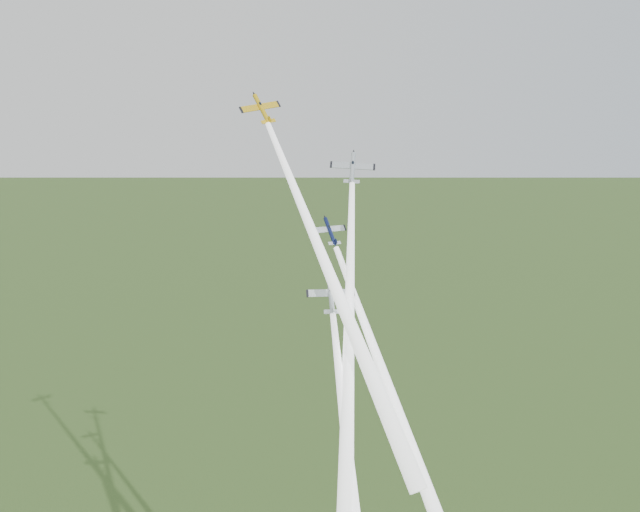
{
  "coord_description": "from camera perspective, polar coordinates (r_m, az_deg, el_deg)",
  "views": [
    {
      "loc": [
        -28.38,
        -131.74,
        120.57
      ],
      "look_at": [
        0.0,
        -6.0,
        92.0
      ],
      "focal_mm": 45.0,
      "sensor_mm": 36.0,
      "label": 1
    }
  ],
  "objects": [
    {
      "name": "plane_yellow",
      "position": [
        138.74,
        -4.17,
        10.41
      ],
      "size": [
        9.68,
        7.88,
        7.4
      ],
      "primitive_type": null,
      "rotation": [
        0.86,
        -0.12,
        0.35
      ],
      "color": "gold"
    },
    {
      "name": "smoke_trail_yellow",
      "position": [
        123.17,
        1.15,
        -2.41
      ],
      "size": [
        17.54,
        42.06,
        50.31
      ],
      "primitive_type": null,
      "rotation": [
        -0.71,
        0.0,
        0.35
      ],
      "color": "white"
    },
    {
      "name": "plane_silver_right",
      "position": [
        139.0,
        2.32,
        6.28
      ],
      "size": [
        9.44,
        7.85,
        7.11
      ],
      "primitive_type": null,
      "rotation": [
        0.86,
        0.05,
        -0.28
      ],
      "color": "#B0B8BF"
    },
    {
      "name": "smoke_trail_silver_low",
      "position": [
        116.92,
        2.39,
        -17.44
      ],
      "size": [
        6.14,
        40.58,
        46.5
      ],
      "primitive_type": null,
      "rotation": [
        -0.71,
        0.0,
        -0.08
      ],
      "color": "white"
    },
    {
      "name": "smoke_trail_silver_right",
      "position": [
        122.08,
        2.02,
        -8.03
      ],
      "size": [
        15.16,
        44.61,
        52.45
      ],
      "primitive_type": null,
      "rotation": [
        -0.71,
        0.0,
        -0.28
      ],
      "color": "white"
    },
    {
      "name": "plane_navy",
      "position": [
        133.7,
        0.71,
        1.78
      ],
      "size": [
        7.64,
        6.62,
        5.62
      ],
      "primitive_type": null,
      "rotation": [
        0.86,
        0.01,
        0.28
      ],
      "color": "#0D153C"
    },
    {
      "name": "plane_silver_low",
      "position": [
        126.85,
        0.79,
        -2.84
      ],
      "size": [
        8.33,
        6.58,
        6.77
      ],
      "primitive_type": null,
      "rotation": [
        0.86,
        0.02,
        -0.08
      ],
      "color": "silver"
    },
    {
      "name": "smoke_trail_navy",
      "position": [
        123.39,
        5.96,
        -12.04
      ],
      "size": [
        14.54,
        42.06,
        49.4
      ],
      "primitive_type": null,
      "rotation": [
        -0.71,
        0.0,
        0.28
      ],
      "color": "white"
    }
  ]
}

